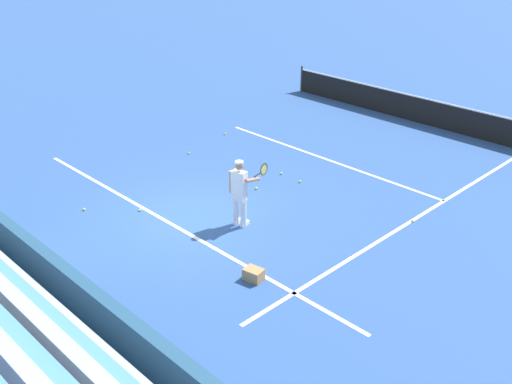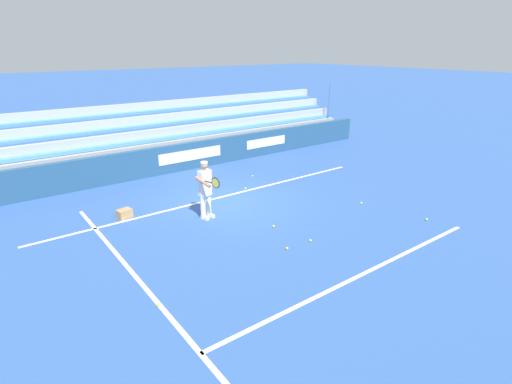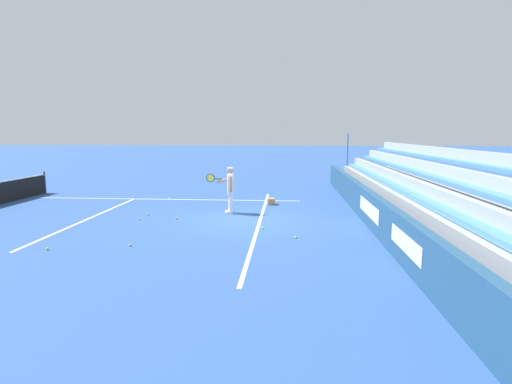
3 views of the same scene
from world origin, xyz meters
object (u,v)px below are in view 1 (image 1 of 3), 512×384
at_px(ball_box_cardboard, 254,274).
at_px(tennis_net, 415,108).
at_px(tennis_ball_near_player, 256,188).
at_px(tennis_ball_toward_net, 412,221).
at_px(tennis_ball_far_right, 225,134).
at_px(tennis_ball_far_left, 300,182).
at_px(tennis_ball_stray_back, 140,210).
at_px(tennis_ball_midcourt, 281,173).
at_px(tennis_ball_on_baseline, 84,209).
at_px(tennis_player, 240,192).
at_px(tennis_ball_by_box, 189,153).

height_order(ball_box_cardboard, tennis_net, tennis_net).
height_order(tennis_ball_near_player, tennis_ball_toward_net, same).
distance_m(ball_box_cardboard, tennis_ball_far_right, 8.87).
bearing_deg(tennis_ball_far_left, tennis_net, 95.00).
distance_m(tennis_ball_stray_back, tennis_net, 11.30).
distance_m(tennis_ball_near_player, tennis_ball_far_right, 4.51).
relative_size(ball_box_cardboard, tennis_ball_midcourt, 6.06).
bearing_deg(ball_box_cardboard, tennis_net, 105.66).
bearing_deg(tennis_net, tennis_ball_far_right, -123.07).
height_order(ball_box_cardboard, tennis_ball_far_right, ball_box_cardboard).
xyz_separation_m(tennis_ball_on_baseline, tennis_ball_far_left, (2.79, 5.29, 0.00)).
bearing_deg(tennis_ball_on_baseline, tennis_ball_toward_net, 41.14).
bearing_deg(ball_box_cardboard, tennis_player, 143.30).
bearing_deg(ball_box_cardboard, tennis_ball_stray_back, 178.84).
distance_m(tennis_player, tennis_ball_by_box, 5.05).
bearing_deg(tennis_ball_by_box, tennis_ball_near_player, -5.31).
height_order(ball_box_cardboard, tennis_ball_far_left, ball_box_cardboard).
relative_size(tennis_player, tennis_ball_stray_back, 25.98).
distance_m(tennis_ball_far_left, tennis_ball_midcourt, 0.77).
height_order(tennis_player, tennis_ball_toward_net, tennis_player).
relative_size(ball_box_cardboard, tennis_ball_stray_back, 6.06).
bearing_deg(tennis_ball_far_left, tennis_ball_toward_net, 3.99).
bearing_deg(tennis_ball_on_baseline, tennis_ball_midcourt, 69.16).
bearing_deg(tennis_ball_far_right, tennis_net, 56.93).
xyz_separation_m(tennis_ball_on_baseline, tennis_ball_near_player, (2.25, 4.08, 0.00)).
bearing_deg(ball_box_cardboard, tennis_ball_on_baseline, -170.21).
bearing_deg(tennis_ball_toward_net, tennis_ball_by_box, -171.30).
relative_size(tennis_ball_near_player, tennis_net, 0.01).
bearing_deg(ball_box_cardboard, tennis_ball_far_left, 120.45).
relative_size(tennis_ball_far_left, tennis_ball_stray_back, 1.00).
bearing_deg(tennis_net, tennis_ball_midcourt, -91.32).
relative_size(tennis_ball_near_player, tennis_ball_midcourt, 1.00).
bearing_deg(tennis_ball_toward_net, tennis_ball_midcourt, -177.22).
height_order(tennis_ball_stray_back, tennis_net, tennis_net).
relative_size(tennis_ball_near_player, tennis_ball_stray_back, 1.00).
bearing_deg(tennis_ball_toward_net, ball_box_cardboard, -101.97).
bearing_deg(tennis_net, tennis_ball_near_player, -89.57).
bearing_deg(tennis_ball_by_box, tennis_ball_far_right, 104.17).
distance_m(tennis_ball_far_right, tennis_net, 7.02).
bearing_deg(tennis_ball_on_baseline, tennis_ball_far_right, 104.36).
relative_size(tennis_player, tennis_ball_near_player, 25.98).
bearing_deg(tennis_player, tennis_ball_toward_net, 47.22).
height_order(ball_box_cardboard, tennis_ball_by_box, ball_box_cardboard).
bearing_deg(tennis_ball_near_player, tennis_ball_on_baseline, -118.86).
distance_m(ball_box_cardboard, tennis_ball_on_baseline, 5.44).
xyz_separation_m(tennis_ball_far_left, tennis_net, (-0.61, 6.96, 0.46)).
bearing_deg(tennis_ball_on_baseline, tennis_ball_near_player, 61.14).
xyz_separation_m(tennis_ball_far_left, tennis_ball_by_box, (-3.93, -0.90, 0.00)).
relative_size(tennis_ball_toward_net, tennis_net, 0.01).
height_order(tennis_ball_far_right, tennis_ball_by_box, same).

